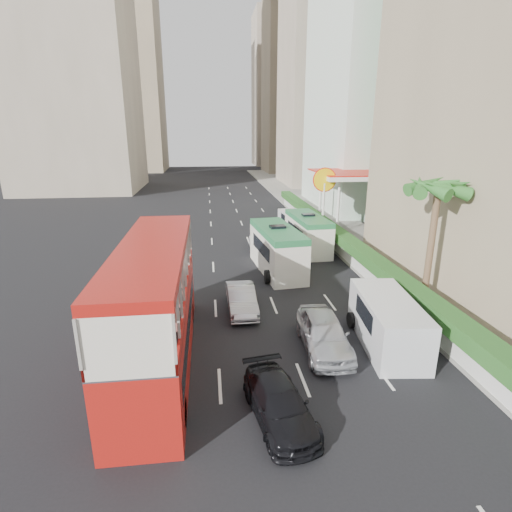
{
  "coord_description": "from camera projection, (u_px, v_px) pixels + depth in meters",
  "views": [
    {
      "loc": [
        -3.79,
        -15.0,
        9.14
      ],
      "look_at": [
        -1.5,
        4.0,
        3.2
      ],
      "focal_mm": 28.0,
      "sensor_mm": 36.0,
      "label": 1
    }
  ],
  "objects": [
    {
      "name": "panel_van_near",
      "position": [
        387.0,
        322.0,
        17.73
      ],
      "size": [
        2.72,
        5.58,
        2.15
      ],
      "primitive_type": "cube",
      "rotation": [
        0.0,
        0.0,
        -0.11
      ],
      "color": "silver",
      "rests_on": "ground"
    },
    {
      "name": "kerb_wall",
      "position": [
        338.0,
        246.0,
        31.15
      ],
      "size": [
        0.3,
        44.0,
        1.0
      ],
      "primitive_type": "cube",
      "color": "silver",
      "rests_on": "sidewalk"
    },
    {
      "name": "shell_station",
      "position": [
        348.0,
        200.0,
        39.5
      ],
      "size": [
        6.5,
        8.0,
        5.5
      ],
      "primitive_type": "cube",
      "color": "silver",
      "rests_on": "ground"
    },
    {
      "name": "sidewalk",
      "position": [
        331.0,
        222.0,
        42.07
      ],
      "size": [
        6.0,
        120.0,
        0.18
      ],
      "primitive_type": "cube",
      "color": "#99968C",
      "rests_on": "ground"
    },
    {
      "name": "tower_mid",
      "position": [
        333.0,
        34.0,
        67.0
      ],
      "size": [
        16.0,
        16.0,
        50.0
      ],
      "primitive_type": "cube",
      "color": "#B1A18B",
      "rests_on": "ground"
    },
    {
      "name": "tower_left_a",
      "position": [
        64.0,
        13.0,
        59.07
      ],
      "size": [
        18.0,
        18.0,
        52.0
      ],
      "primitive_type": "cube",
      "color": "#B1A18B",
      "rests_on": "ground"
    },
    {
      "name": "car_silver_lane_b",
      "position": [
        323.0,
        349.0,
        17.59
      ],
      "size": [
        2.09,
        4.78,
        1.6
      ],
      "primitive_type": "imported",
      "rotation": [
        0.0,
        0.0,
        -0.04
      ],
      "color": "silver",
      "rests_on": "ground"
    },
    {
      "name": "panel_van_far",
      "position": [
        294.0,
        222.0,
        38.09
      ],
      "size": [
        2.3,
        4.81,
        1.86
      ],
      "primitive_type": "cube",
      "rotation": [
        0.0,
        0.0,
        0.1
      ],
      "color": "silver",
      "rests_on": "ground"
    },
    {
      "name": "minibus_near",
      "position": [
        277.0,
        250.0,
        27.13
      ],
      "size": [
        3.0,
        7.03,
        3.03
      ],
      "primitive_type": "cube",
      "rotation": [
        0.0,
        0.0,
        0.11
      ],
      "color": "silver",
      "rests_on": "ground"
    },
    {
      "name": "hedge",
      "position": [
        339.0,
        235.0,
        30.9
      ],
      "size": [
        1.1,
        44.0,
        0.7
      ],
      "primitive_type": "cube",
      "color": "#2D6626",
      "rests_on": "kerb_wall"
    },
    {
      "name": "ground_plane",
      "position": [
        301.0,
        352.0,
        17.37
      ],
      "size": [
        200.0,
        200.0,
        0.0
      ],
      "primitive_type": "plane",
      "color": "black",
      "rests_on": "ground"
    },
    {
      "name": "tower_left_b",
      "position": [
        125.0,
        70.0,
        93.38
      ],
      "size": [
        16.0,
        16.0,
        46.0
      ],
      "primitive_type": "cube",
      "color": "tan",
      "rests_on": "ground"
    },
    {
      "name": "tower_far_a",
      "position": [
        296.0,
        73.0,
        90.53
      ],
      "size": [
        14.0,
        14.0,
        44.0
      ],
      "primitive_type": "cube",
      "color": "tan",
      "rests_on": "ground"
    },
    {
      "name": "double_decker_bus",
      "position": [
        156.0,
        305.0,
        15.94
      ],
      "size": [
        2.5,
        11.0,
        5.06
      ],
      "primitive_type": "cube",
      "color": "#AA1711",
      "rests_on": "ground"
    },
    {
      "name": "minibus_far",
      "position": [
        308.0,
        233.0,
        31.99
      ],
      "size": [
        2.51,
        6.49,
        2.83
      ],
      "primitive_type": "cube",
      "rotation": [
        0.0,
        0.0,
        0.06
      ],
      "color": "silver",
      "rests_on": "ground"
    },
    {
      "name": "car_silver_lane_a",
      "position": [
        241.0,
        311.0,
        21.39
      ],
      "size": [
        1.51,
        4.13,
        1.35
      ],
      "primitive_type": "imported",
      "rotation": [
        0.0,
        0.0,
        0.02
      ],
      "color": "silver",
      "rests_on": "ground"
    },
    {
      "name": "van_asset",
      "position": [
        267.0,
        252.0,
        31.91
      ],
      "size": [
        2.57,
        5.0,
        1.35
      ],
      "primitive_type": "imported",
      "rotation": [
        0.0,
        0.0,
        0.07
      ],
      "color": "silver",
      "rests_on": "ground"
    },
    {
      "name": "car_black",
      "position": [
        279.0,
        419.0,
        13.31
      ],
      "size": [
        2.37,
        4.43,
        1.22
      ],
      "primitive_type": "imported",
      "rotation": [
        0.0,
        0.0,
        0.16
      ],
      "color": "black",
      "rests_on": "ground"
    },
    {
      "name": "tower_far_b",
      "position": [
        279.0,
        92.0,
        111.99
      ],
      "size": [
        14.0,
        14.0,
        40.0
      ],
      "primitive_type": "cube",
      "color": "#B1A18B",
      "rests_on": "ground"
    },
    {
      "name": "palm_tree",
      "position": [
        431.0,
        247.0,
        21.05
      ],
      "size": [
        0.36,
        0.36,
        6.4
      ],
      "primitive_type": "cylinder",
      "color": "brown",
      "rests_on": "sidewalk"
    }
  ]
}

